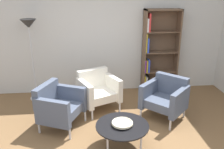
% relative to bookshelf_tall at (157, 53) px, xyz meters
% --- Properties ---
extents(plaster_back_panel, '(6.40, 0.12, 2.90)m').
position_rel_bookshelf_tall_xyz_m(plaster_back_panel, '(-1.24, 0.20, 0.53)').
color(plaster_back_panel, silver).
rests_on(plaster_back_panel, ground_plane).
extents(bookshelf_tall, '(0.80, 0.30, 1.90)m').
position_rel_bookshelf_tall_xyz_m(bookshelf_tall, '(0.00, 0.00, 0.00)').
color(bookshelf_tall, brown).
rests_on(bookshelf_tall, ground_plane).
extents(coffee_table_low, '(0.80, 0.80, 0.40)m').
position_rel_bookshelf_tall_xyz_m(coffee_table_low, '(-1.10, -2.12, -0.55)').
color(coffee_table_low, black).
rests_on(coffee_table_low, ground_plane).
extents(decorative_bowl, '(0.32, 0.32, 0.05)m').
position_rel_bookshelf_tall_xyz_m(decorative_bowl, '(-1.10, -2.12, -0.49)').
color(decorative_bowl, beige).
rests_on(decorative_bowl, coffee_table_low).
extents(armchair_near_window, '(0.91, 0.88, 0.78)m').
position_rel_bookshelf_tall_xyz_m(armchair_near_window, '(-1.41, -0.80, -0.51)').
color(armchair_near_window, white).
rests_on(armchair_near_window, ground_plane).
extents(armchair_corner_red, '(0.95, 0.95, 0.78)m').
position_rel_bookshelf_tall_xyz_m(armchair_corner_red, '(-0.17, -1.27, -0.51)').
color(armchair_corner_red, '#4C566B').
rests_on(armchair_corner_red, ground_plane).
extents(armchair_by_bookshelf, '(0.88, 0.91, 0.78)m').
position_rel_bookshelf_tall_xyz_m(armchair_by_bookshelf, '(-2.12, -1.40, -0.51)').
color(armchair_by_bookshelf, '#4C566B').
rests_on(armchair_by_bookshelf, ground_plane).
extents(floor_lamp_torchiere, '(0.32, 0.32, 1.74)m').
position_rel_bookshelf_tall_xyz_m(floor_lamp_torchiere, '(-2.74, -0.19, 0.53)').
color(floor_lamp_torchiere, silver).
rests_on(floor_lamp_torchiere, ground_plane).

